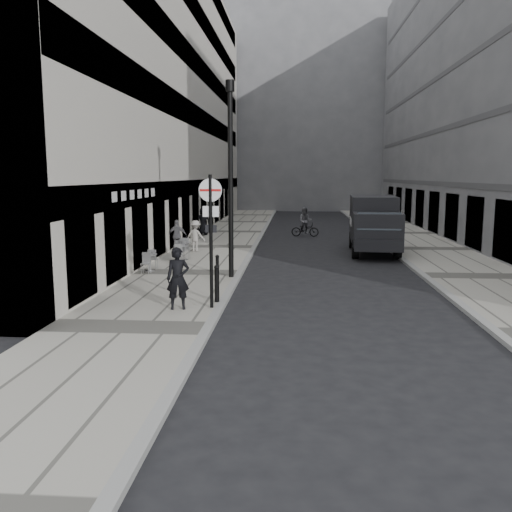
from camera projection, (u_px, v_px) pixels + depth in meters
The scene contains 19 objects.
ground at pixel (185, 372), 10.61m from camera, with size 120.00×120.00×0.00m, color black.
sidewalk at pixel (216, 247), 28.50m from camera, with size 4.00×60.00×0.12m, color #A39F93.
far_sidewalk at pixel (429, 249), 27.71m from camera, with size 4.00×60.00×0.12m, color #A39F93.
building_left at pixel (167, 92), 33.88m from camera, with size 4.00×45.00×18.00m, color #BBB4AA.
building_right at pixel (496, 71), 32.30m from camera, with size 6.00×45.00×20.00m, color gray.
building_far at pixel (291, 114), 64.12m from camera, with size 24.00×16.00×22.00m, color gray.
walking_man at pixel (178, 278), 15.02m from camera, with size 0.63×0.42×1.74m, color black.
sign_post at pixel (211, 223), 14.96m from camera, with size 0.64×0.10×3.73m.
lamppost at pixel (231, 170), 19.37m from camera, with size 0.31×0.31×7.00m.
bollard_near at pixel (217, 285), 15.92m from camera, with size 0.14×0.14×1.03m, color black.
bollard_far at pixel (217, 269), 19.14m from camera, with size 0.12×0.12×0.87m, color black.
panel_van at pixel (374, 221), 26.76m from camera, with size 2.56×6.04×2.78m.
cyclist at pixel (305, 225), 34.00m from camera, with size 1.75×0.74×1.83m.
pedestrian_a at pixel (177, 236), 26.37m from camera, with size 0.92×0.38×1.56m, color slate.
pedestrian_b at pixel (196, 236), 26.54m from camera, with size 0.98×0.57×1.52m, color #A29D96.
pedestrian_c at pixel (203, 221), 33.78m from camera, with size 0.84×0.55×1.72m, color black.
cafe_table_near at pixel (181, 252), 23.37m from camera, with size 0.63×1.43×0.81m.
cafe_table_mid at pixel (149, 261), 21.02m from camera, with size 0.62×1.40×0.80m.
cafe_table_far at pixel (182, 250), 23.77m from camera, with size 0.72×1.63×0.93m.
Camera 1 is at (2.13, -10.03, 3.83)m, focal length 38.00 mm.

